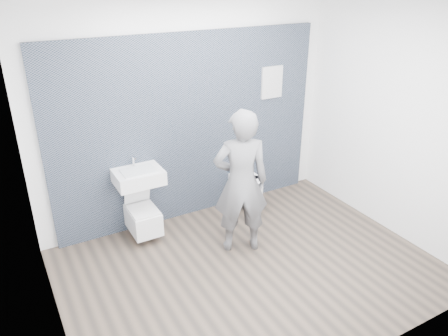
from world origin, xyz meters
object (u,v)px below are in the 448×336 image
visitor (241,183)px  washbasin (138,176)px  toilet_square (143,218)px  toilet_rounded (248,186)px

visitor → washbasin: bearing=-20.1°
washbasin → toilet_square: 0.55m
washbasin → visitor: size_ratio=0.32×
washbasin → toilet_square: (0.00, -0.03, -0.55)m
washbasin → toilet_square: washbasin is taller
visitor → toilet_square: bearing=-18.9°
toilet_square → washbasin: bearing=90.0°
washbasin → visitor: (0.93, -0.81, 0.05)m
toilet_square → toilet_rounded: (1.50, -0.03, 0.08)m
toilet_rounded → visitor: bearing=-127.4°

